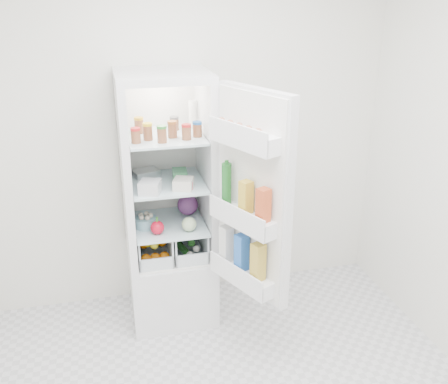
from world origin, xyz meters
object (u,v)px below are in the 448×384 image
object	(u,v)px
mushroom_bowl	(146,222)
fridge_door	(250,202)
refrigerator	(168,229)
red_cabbage	(188,205)

from	to	relation	value
mushroom_bowl	fridge_door	bearing A→B (deg)	-41.48
refrigerator	mushroom_bowl	size ratio (longest dim) A/B	11.91
red_cabbage	fridge_door	xyz separation A→B (m)	(0.27, -0.66, 0.27)
refrigerator	fridge_door	distance (m)	0.86
refrigerator	red_cabbage	size ratio (longest dim) A/B	11.98
red_cabbage	refrigerator	bearing A→B (deg)	-161.75
refrigerator	red_cabbage	xyz separation A→B (m)	(0.15, 0.05, 0.16)
mushroom_bowl	red_cabbage	bearing A→B (deg)	23.32
refrigerator	red_cabbage	distance (m)	0.23
red_cabbage	mushroom_bowl	size ratio (longest dim) A/B	0.99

